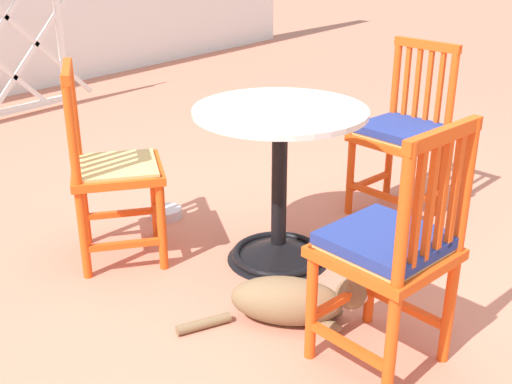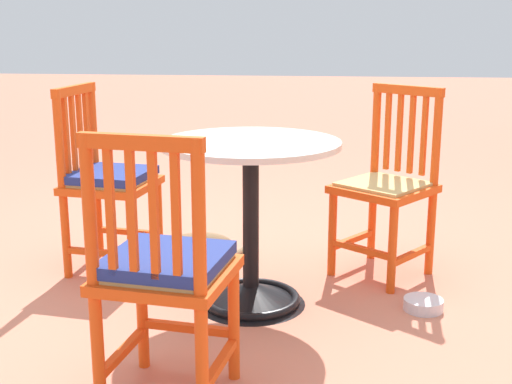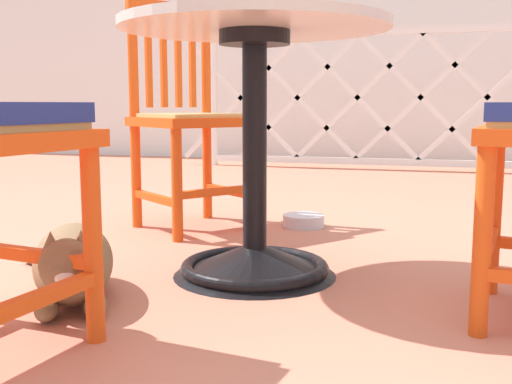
{
  "view_description": "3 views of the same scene",
  "coord_description": "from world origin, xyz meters",
  "views": [
    {
      "loc": [
        -2.07,
        -1.42,
        1.46
      ],
      "look_at": [
        -0.05,
        0.2,
        0.37
      ],
      "focal_mm": 44.95,
      "sensor_mm": 36.0,
      "label": 1
    },
    {
      "loc": [
        2.92,
        0.46,
        1.23
      ],
      "look_at": [
        0.22,
        0.2,
        0.55
      ],
      "focal_mm": 48.96,
      "sensor_mm": 36.0,
      "label": 2
    },
    {
      "loc": [
        0.56,
        -1.54,
        0.5
      ],
      "look_at": [
        0.1,
        0.09,
        0.26
      ],
      "focal_mm": 43.2,
      "sensor_mm": 36.0,
      "label": 3
    }
  ],
  "objects": [
    {
      "name": "pet_water_bowl",
      "position": [
        0.07,
        0.91,
        0.03
      ],
      "size": [
        0.17,
        0.17,
        0.05
      ],
      "primitive_type": "cylinder",
      "color": "silver",
      "rests_on": "ground_plane"
    },
    {
      "name": "cafe_table",
      "position": [
        0.07,
        0.16,
        0.28
      ],
      "size": [
        0.76,
        0.76,
        0.73
      ],
      "color": "black",
      "rests_on": "ground_plane"
    },
    {
      "name": "orange_chair_facing_out",
      "position": [
        -0.31,
        -0.59,
        0.45
      ],
      "size": [
        0.46,
        0.46,
        0.91
      ],
      "color": "#E04C14",
      "rests_on": "ground_plane"
    },
    {
      "name": "orange_chair_tucked_in",
      "position": [
        -0.38,
        0.77,
        0.43
      ],
      "size": [
        0.56,
        0.56,
        0.91
      ],
      "color": "#E04C14",
      "rests_on": "ground_plane"
    },
    {
      "name": "tabby_cat",
      "position": [
        -0.3,
        -0.21,
        0.1
      ],
      "size": [
        0.54,
        0.57,
        0.23
      ],
      "color": "brown",
      "rests_on": "ground_plane"
    },
    {
      "name": "orange_chair_by_planter",
      "position": [
        0.89,
        -0.03,
        0.45
      ],
      "size": [
        0.46,
        0.46,
        0.91
      ],
      "color": "#E04C14",
      "rests_on": "ground_plane"
    },
    {
      "name": "ground_plane",
      "position": [
        0.0,
        0.0,
        0.0
      ],
      "size": [
        24.0,
        24.0,
        0.0
      ],
      "primitive_type": "plane",
      "color": "#C6755B"
    }
  ]
}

